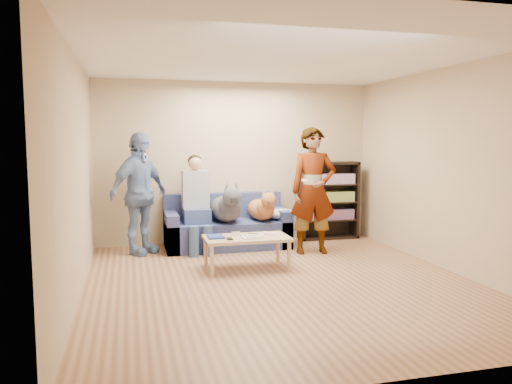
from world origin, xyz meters
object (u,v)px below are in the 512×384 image
object	(u,v)px
camera_silver	(236,234)
coffee_table	(247,240)
person_standing_right	(313,191)
sofa	(226,229)
dog_gray	(227,207)
bookshelf	(328,199)
person_standing_left	(139,193)
notebook_blue	(216,237)
dog_tan	(262,208)
person_seated	(196,200)

from	to	relation	value
camera_silver	coffee_table	xyz separation A→B (m)	(0.12, -0.12, -0.07)
person_standing_right	sofa	bearing A→B (deg)	153.78
dog_gray	bookshelf	distance (m)	1.88
person_standing_right	person_standing_left	distance (m)	2.55
person_standing_right	notebook_blue	distance (m)	1.73
coffee_table	bookshelf	bearing A→B (deg)	41.69
dog_gray	dog_tan	bearing A→B (deg)	1.19
notebook_blue	camera_silver	bearing A→B (deg)	14.04
person_standing_right	bookshelf	size ratio (longest dim) A/B	1.43
sofa	notebook_blue	bearing A→B (deg)	-106.71
person_standing_left	camera_silver	world-z (taller)	person_standing_left
camera_silver	sofa	bearing A→B (deg)	84.73
camera_silver	dog_gray	distance (m)	1.07
camera_silver	dog_tan	size ratio (longest dim) A/B	0.10
coffee_table	person_seated	bearing A→B (deg)	111.44
person_standing_right	coffee_table	bearing A→B (deg)	-145.28
person_standing_right	camera_silver	bearing A→B (deg)	-152.08
notebook_blue	person_seated	bearing A→B (deg)	94.15
dog_tan	person_standing_left	bearing A→B (deg)	179.04
sofa	person_seated	xyz separation A→B (m)	(-0.48, -0.13, 0.49)
camera_silver	bookshelf	bearing A→B (deg)	37.67
person_standing_right	bookshelf	distance (m)	1.18
dog_tan	coffee_table	size ratio (longest dim) A/B	1.04
dog_tan	bookshelf	world-z (taller)	bookshelf
person_standing_left	bookshelf	size ratio (longest dim) A/B	1.37
bookshelf	dog_gray	bearing A→B (deg)	-166.75
person_seated	dog_gray	distance (m)	0.47
sofa	dog_tan	distance (m)	0.65
person_seated	sofa	bearing A→B (deg)	14.75
bookshelf	person_seated	bearing A→B (deg)	-171.02
person_standing_right	bookshelf	xyz separation A→B (m)	(0.64, 0.97, -0.25)
person_standing_left	person_seated	size ratio (longest dim) A/B	1.22
dog_gray	camera_silver	bearing A→B (deg)	-94.64
dog_tan	notebook_blue	bearing A→B (deg)	-129.34
person_standing_right	camera_silver	distance (m)	1.46
person_standing_right	dog_gray	bearing A→B (deg)	161.84
camera_silver	sofa	distance (m)	1.26
person_seated	bookshelf	world-z (taller)	person_seated
person_standing_left	bookshelf	world-z (taller)	person_standing_left
person_standing_left	notebook_blue	bearing A→B (deg)	-94.35
dog_gray	dog_tan	distance (m)	0.56
person_standing_right	coffee_table	world-z (taller)	person_standing_right
camera_silver	person_standing_left	bearing A→B (deg)	137.94
notebook_blue	person_seated	world-z (taller)	person_seated
person_standing_right	notebook_blue	xyz separation A→B (m)	(-1.56, -0.58, -0.50)
sofa	person_standing_right	bearing A→B (deg)	-32.21
person_standing_left	person_seated	distance (m)	0.85
dog_gray	dog_tan	size ratio (longest dim) A/B	1.11
dog_gray	coffee_table	xyz separation A→B (m)	(0.04, -1.17, -0.28)
notebook_blue	person_seated	distance (m)	1.24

